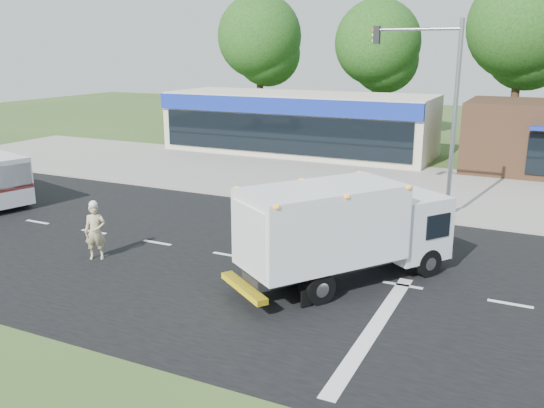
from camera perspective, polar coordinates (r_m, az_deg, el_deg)
The scene contains 10 objects.
ground at distance 18.62m, azimuth 3.75°, elevation -6.50°, with size 120.00×120.00×0.00m, color #385123.
road_asphalt at distance 18.62m, azimuth 3.75°, elevation -6.48°, with size 60.00×14.00×0.02m, color black.
sidewalk at distance 26.02m, azimuth 10.58°, elevation -0.29°, with size 60.00×2.40×0.12m, color gray.
parking_apron at distance 31.51m, azimuth 13.40°, elevation 2.14°, with size 60.00×9.00×0.02m, color gray.
lane_markings at distance 17.01m, azimuth 6.28°, elevation -8.65°, with size 55.20×7.00×0.01m.
ems_box_truck at distance 17.12m, azimuth 7.07°, elevation -2.22°, with size 5.76×6.93×3.09m.
emergency_worker at distance 20.07m, azimuth -17.11°, elevation -2.54°, with size 0.84×0.76×2.03m.
retail_strip_mall at distance 39.48m, azimuth 2.60°, elevation 8.04°, with size 18.00×6.20×4.00m.
traffic_signal_pole at distance 24.11m, azimuth 16.22°, elevation 9.93°, with size 3.51×0.25×8.00m.
background_trees at distance 44.85m, azimuth 17.06°, elevation 15.13°, with size 36.77×7.39×12.10m.
Camera 1 is at (6.43, -16.09, 6.83)m, focal length 38.00 mm.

